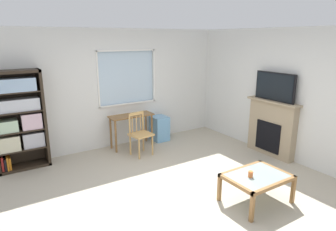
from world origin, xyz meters
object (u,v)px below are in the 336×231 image
bookshelf (18,118)px  desk_under_window (131,121)px  tv (275,87)px  sippy_cup (251,174)px  wooden_chair (140,134)px  plastic_drawer_unit (160,128)px  coffee_table (257,179)px  fireplace (271,128)px

bookshelf → desk_under_window: (2.22, -0.11, -0.37)m
tv → bookshelf: bearing=155.1°
sippy_cup → wooden_chair: bearing=100.7°
bookshelf → sippy_cup: bookshelf is taller
wooden_chair → plastic_drawer_unit: 1.00m
desk_under_window → tv: bearing=-41.2°
plastic_drawer_unit → sippy_cup: size_ratio=6.48×
plastic_drawer_unit → coffee_table: (-0.19, -3.14, 0.08)m
plastic_drawer_unit → sippy_cup: bearing=-95.9°
fireplace → tv: (-0.02, 0.00, 0.86)m
coffee_table → sippy_cup: 0.17m
fireplace → tv: size_ratio=1.29×
desk_under_window → sippy_cup: size_ratio=10.89×
bookshelf → wooden_chair: size_ratio=2.05×
desk_under_window → sippy_cup: bearing=-81.9°
bookshelf → tv: bookshelf is taller
bookshelf → coffee_table: (2.79, -3.20, -0.60)m
wooden_chair → plastic_drawer_unit: size_ratio=1.54×
desk_under_window → fireplace: size_ratio=0.84×
desk_under_window → fireplace: bearing=-41.0°
bookshelf → fireplace: 4.96m
tv → fireplace: bearing=-0.0°
bookshelf → desk_under_window: bearing=-2.8°
wooden_chair → desk_under_window: bearing=84.6°
desk_under_window → fireplace: 3.00m
plastic_drawer_unit → tv: tv is taller
tv → coffee_table: bearing=-146.2°
sippy_cup → plastic_drawer_unit: bearing=84.1°
tv → plastic_drawer_unit: bearing=126.4°
coffee_table → wooden_chair: bearing=103.6°
desk_under_window → plastic_drawer_unit: 0.82m
plastic_drawer_unit → fireplace: fireplace is taller
fireplace → sippy_cup: bearing=-148.7°
bookshelf → sippy_cup: bearing=-50.2°
sippy_cup → bookshelf: bearing=129.8°
plastic_drawer_unit → fireplace: bearing=-53.3°
desk_under_window → tv: size_ratio=1.08×
bookshelf → plastic_drawer_unit: (2.98, -0.06, -0.68)m
wooden_chair → coffee_table: 2.65m
wooden_chair → tv: 2.89m
bookshelf → desk_under_window: 2.25m
wooden_chair → tv: (2.30, -1.46, 0.99)m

